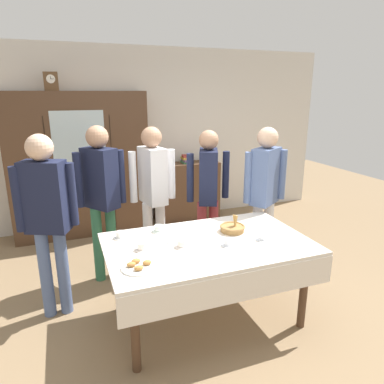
{
  "coord_description": "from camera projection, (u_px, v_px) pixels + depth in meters",
  "views": [
    {
      "loc": [
        -1.12,
        -2.79,
        2.04
      ],
      "look_at": [
        0.0,
        0.2,
        1.12
      ],
      "focal_mm": 32.67,
      "sensor_mm": 36.0,
      "label": 1
    }
  ],
  "objects": [
    {
      "name": "bread_basket",
      "position": [
        232.0,
        228.0,
        3.29
      ],
      "size": [
        0.24,
        0.24,
        0.16
      ],
      "color": "#9E7542",
      "rests_on": "dining_table"
    },
    {
      "name": "pastry_plate",
      "position": [
        139.0,
        266.0,
        2.61
      ],
      "size": [
        0.28,
        0.28,
        0.05
      ],
      "color": "white",
      "rests_on": "dining_table"
    },
    {
      "name": "wall_cabinet",
      "position": [
        80.0,
        165.0,
        4.99
      ],
      "size": [
        1.9,
        0.46,
        2.05
      ],
      "color": "#4C3321",
      "rests_on": "ground"
    },
    {
      "name": "tea_cup_center",
      "position": [
        182.0,
        244.0,
        2.96
      ],
      "size": [
        0.13,
        0.13,
        0.06
      ],
      "color": "white",
      "rests_on": "dining_table"
    },
    {
      "name": "person_beside_shelf",
      "position": [
        101.0,
        189.0,
        3.69
      ],
      "size": [
        0.52,
        0.41,
        1.72
      ],
      "color": "#33704C",
      "rests_on": "ground"
    },
    {
      "name": "bookshelf_low",
      "position": [
        187.0,
        191.0,
        5.74
      ],
      "size": [
        1.06,
        0.35,
        0.94
      ],
      "color": "#4C3321",
      "rests_on": "ground"
    },
    {
      "name": "back_wall",
      "position": [
        137.0,
        138.0,
        5.47
      ],
      "size": [
        6.4,
        0.1,
        2.7
      ],
      "primitive_type": "cube",
      "color": "silver",
      "rests_on": "ground"
    },
    {
      "name": "tea_cup_mid_left",
      "position": [
        263.0,
        237.0,
        3.1
      ],
      "size": [
        0.13,
        0.13,
        0.06
      ],
      "color": "white",
      "rests_on": "dining_table"
    },
    {
      "name": "book_stack",
      "position": [
        187.0,
        159.0,
        5.59
      ],
      "size": [
        0.17,
        0.22,
        0.13
      ],
      "color": "#3D754C",
      "rests_on": "bookshelf_low"
    },
    {
      "name": "spoon_center",
      "position": [
        218.0,
        251.0,
        2.88
      ],
      "size": [
        0.12,
        0.02,
        0.01
      ],
      "color": "silver",
      "rests_on": "dining_table"
    },
    {
      "name": "ground_plane",
      "position": [
        199.0,
        306.0,
        3.46
      ],
      "size": [
        12.0,
        12.0,
        0.0
      ],
      "primitive_type": "plane",
      "color": "#846B4C",
      "rests_on": "ground"
    },
    {
      "name": "person_behind_table_left",
      "position": [
        47.0,
        210.0,
        3.06
      ],
      "size": [
        0.52,
        0.33,
        1.71
      ],
      "color": "slate",
      "rests_on": "ground"
    },
    {
      "name": "spoon_mid_right",
      "position": [
        165.0,
        243.0,
        3.03
      ],
      "size": [
        0.12,
        0.02,
        0.01
      ],
      "color": "silver",
      "rests_on": "dining_table"
    },
    {
      "name": "mantel_clock",
      "position": [
        51.0,
        81.0,
        4.58
      ],
      "size": [
        0.18,
        0.11,
        0.24
      ],
      "color": "brown",
      "rests_on": "wall_cabinet"
    },
    {
      "name": "person_by_cabinet",
      "position": [
        153.0,
        186.0,
        3.9
      ],
      "size": [
        0.52,
        0.39,
        1.68
      ],
      "color": "silver",
      "rests_on": "ground"
    },
    {
      "name": "dining_table",
      "position": [
        209.0,
        254.0,
        3.06
      ],
      "size": [
        1.78,
        1.09,
        0.77
      ],
      "color": "#4C3321",
      "rests_on": "ground"
    },
    {
      "name": "tea_cup_mid_right",
      "position": [
        120.0,
        235.0,
        3.14
      ],
      "size": [
        0.13,
        0.13,
        0.06
      ],
      "color": "white",
      "rests_on": "dining_table"
    },
    {
      "name": "person_near_right_end",
      "position": [
        208.0,
        186.0,
        4.0
      ],
      "size": [
        0.52,
        0.41,
        1.64
      ],
      "color": "#933338",
      "rests_on": "ground"
    },
    {
      "name": "tea_cup_back_edge",
      "position": [
        142.0,
        247.0,
        2.9
      ],
      "size": [
        0.13,
        0.13,
        0.06
      ],
      "color": "white",
      "rests_on": "dining_table"
    },
    {
      "name": "person_behind_table_right",
      "position": [
        265.0,
        186.0,
        3.88
      ],
      "size": [
        0.52,
        0.37,
        1.68
      ],
      "color": "silver",
      "rests_on": "ground"
    },
    {
      "name": "spoon_far_right",
      "position": [
        143.0,
        239.0,
        3.12
      ],
      "size": [
        0.12,
        0.02,
        0.01
      ],
      "color": "silver",
      "rests_on": "dining_table"
    },
    {
      "name": "tea_cup_near_right",
      "position": [
        159.0,
        229.0,
        3.29
      ],
      "size": [
        0.13,
        0.13,
        0.06
      ],
      "color": "silver",
      "rests_on": "dining_table"
    },
    {
      "name": "tea_cup_near_left",
      "position": [
        228.0,
        243.0,
        2.99
      ],
      "size": [
        0.13,
        0.13,
        0.06
      ],
      "color": "white",
      "rests_on": "dining_table"
    }
  ]
}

